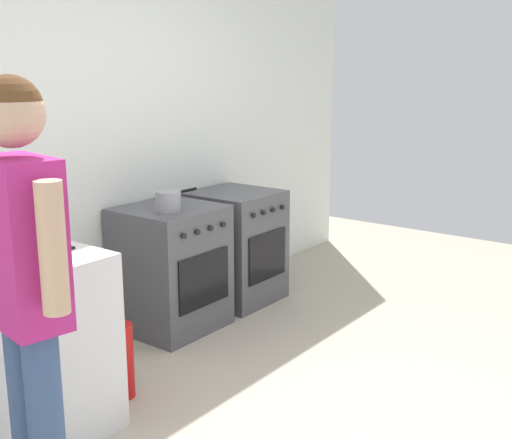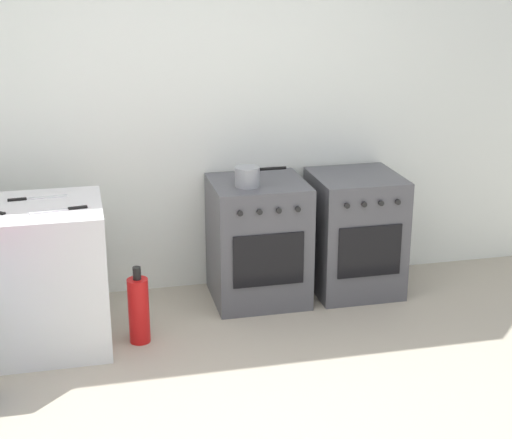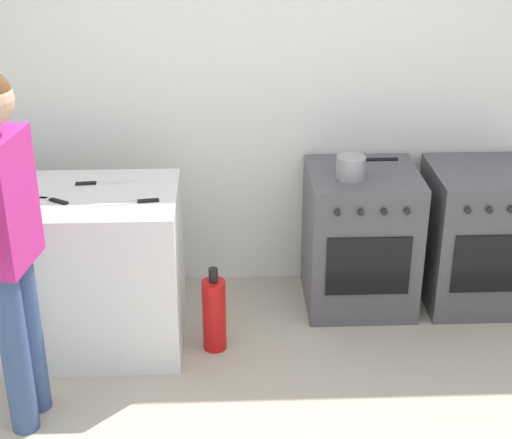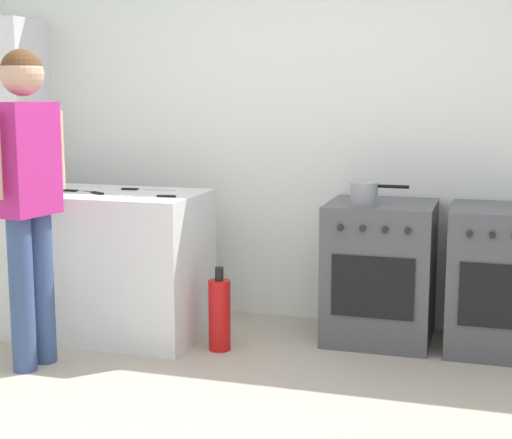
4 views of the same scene
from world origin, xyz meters
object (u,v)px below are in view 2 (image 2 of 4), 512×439
Objects in this scene: fire_extinguisher at (139,310)px; knife_carving at (61,210)px; oven_right at (355,233)px; oven_left at (258,241)px; pot at (248,177)px; knife_bread at (35,198)px.

knife_carving is at bearing -176.68° from fire_extinguisher.
oven_right is 2.11m from knife_carving.
pot is at bearing -134.82° from oven_left.
fire_extinguisher is at bearing -23.27° from knife_bread.
pot is (-0.79, -0.09, 0.49)m from oven_right.
oven_right reaches higher than fire_extinguisher.
knife_carving is at bearing -158.66° from oven_left.
fire_extinguisher is (-0.87, -0.48, -0.21)m from oven_left.
knife_carving is 0.31m from knife_bread.
oven_right is 1.70× the size of fire_extinguisher.
pot is at bearing 26.38° from fire_extinguisher.
knife_bread reaches higher than oven_left.
knife_carving is at bearing -60.39° from knife_bread.
oven_right is at bearing 6.24° from knife_bread.
oven_right is at bearing 14.17° from knife_carving.
oven_right is 0.94m from pot.
oven_left reaches higher than fire_extinguisher.
knife_bread is at bearing 156.73° from fire_extinguisher.
oven_right is (0.70, -0.00, -0.00)m from oven_left.
knife_carving is (-1.99, -0.50, 0.48)m from oven_right.
knife_bread is (-0.15, 0.27, -0.00)m from knife_carving.
oven_left is at bearing 180.00° from oven_right.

